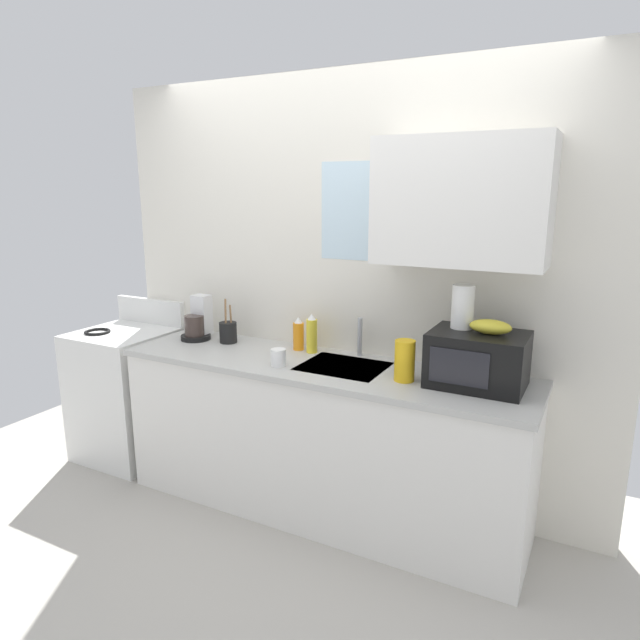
{
  "coord_description": "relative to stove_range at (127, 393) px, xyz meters",
  "views": [
    {
      "loc": [
        1.38,
        -2.63,
        1.85
      ],
      "look_at": [
        0.0,
        0.0,
        1.15
      ],
      "focal_mm": 31.31,
      "sensor_mm": 36.0,
      "label": 1
    }
  ],
  "objects": [
    {
      "name": "dish_soap_bottle_yellow",
      "position": [
        1.38,
        0.17,
        0.55
      ],
      "size": [
        0.06,
        0.06,
        0.24
      ],
      "color": "yellow",
      "rests_on": "counter_unit"
    },
    {
      "name": "utensil_crock",
      "position": [
        0.81,
        0.12,
        0.51
      ],
      "size": [
        0.11,
        0.11,
        0.29
      ],
      "color": "black",
      "rests_on": "counter_unit"
    },
    {
      "name": "counter_unit",
      "position": [
        1.53,
        -0.0,
        0.0
      ],
      "size": [
        2.37,
        0.63,
        0.9
      ],
      "color": "white",
      "rests_on": "ground"
    },
    {
      "name": "microwave",
      "position": [
        2.38,
        0.04,
        0.58
      ],
      "size": [
        0.46,
        0.35,
        0.27
      ],
      "color": "black",
      "rests_on": "counter_unit"
    },
    {
      "name": "kitchen_wall_assembly",
      "position": [
        1.65,
        0.31,
        0.89
      ],
      "size": [
        3.14,
        0.42,
        2.5
      ],
      "color": "silver",
      "rests_on": "ground"
    },
    {
      "name": "sink_faucet",
      "position": [
        1.66,
        0.24,
        0.56
      ],
      "size": [
        0.03,
        0.03,
        0.23
      ],
      "primitive_type": "cylinder",
      "color": "#B2B5BA",
      "rests_on": "counter_unit"
    },
    {
      "name": "cereal_canister",
      "position": [
        2.04,
        -0.05,
        0.55
      ],
      "size": [
        0.1,
        0.1,
        0.21
      ],
      "primitive_type": "cylinder",
      "color": "gold",
      "rests_on": "counter_unit"
    },
    {
      "name": "dish_soap_bottle_orange",
      "position": [
        1.28,
        0.18,
        0.54
      ],
      "size": [
        0.07,
        0.07,
        0.2
      ],
      "color": "orange",
      "rests_on": "counter_unit"
    },
    {
      "name": "mug_white",
      "position": [
        1.34,
        -0.14,
        0.49
      ],
      "size": [
        0.08,
        0.08,
        0.09
      ],
      "primitive_type": "cylinder",
      "color": "white",
      "rests_on": "counter_unit"
    },
    {
      "name": "coffee_maker",
      "position": [
        0.58,
        0.1,
        0.55
      ],
      "size": [
        0.19,
        0.21,
        0.28
      ],
      "color": "black",
      "rests_on": "counter_unit"
    },
    {
      "name": "banana_bunch",
      "position": [
        2.43,
        0.05,
        0.75
      ],
      "size": [
        0.2,
        0.11,
        0.07
      ],
      "primitive_type": "ellipsoid",
      "color": "gold",
      "rests_on": "microwave"
    },
    {
      "name": "paper_towel_roll",
      "position": [
        2.28,
        0.1,
        0.82
      ],
      "size": [
        0.11,
        0.11,
        0.22
      ],
      "primitive_type": "cylinder",
      "color": "white",
      "rests_on": "microwave"
    },
    {
      "name": "stove_range",
      "position": [
        0.0,
        0.0,
        0.0
      ],
      "size": [
        0.6,
        0.6,
        1.08
      ],
      "color": "white",
      "rests_on": "ground"
    }
  ]
}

